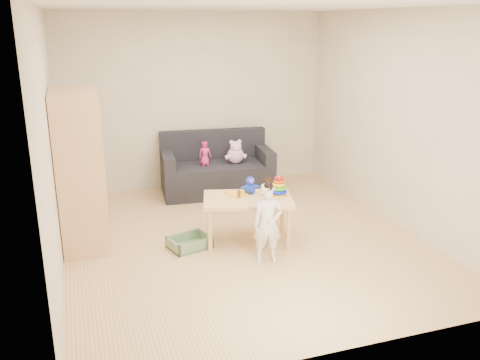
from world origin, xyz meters
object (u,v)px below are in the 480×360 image
object	(u,v)px
sofa	(217,178)
play_table	(248,219)
wardrobe	(79,169)
toddler	(268,225)

from	to	relation	value
sofa	play_table	xyz separation A→B (m)	(-0.14, -1.79, 0.04)
wardrobe	sofa	distance (m)	2.38
wardrobe	sofa	world-z (taller)	wardrobe
wardrobe	play_table	distance (m)	1.98
play_table	toddler	distance (m)	0.59
sofa	toddler	size ratio (longest dim) A/B	1.91
play_table	toddler	world-z (taller)	toddler
sofa	toddler	xyz separation A→B (m)	(-0.12, -2.37, 0.19)
sofa	play_table	bearing A→B (deg)	-89.26
wardrobe	play_table	world-z (taller)	wardrobe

